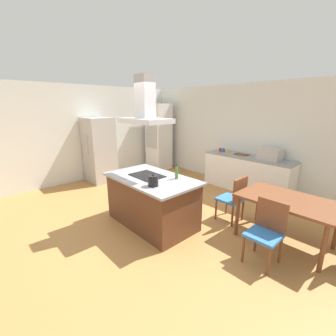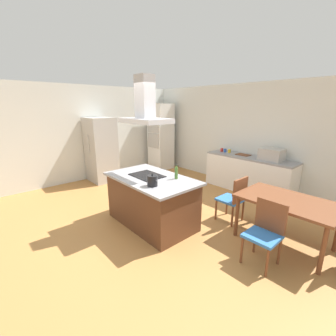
# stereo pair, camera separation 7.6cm
# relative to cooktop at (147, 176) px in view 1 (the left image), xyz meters

# --- Properties ---
(ground) EXTENTS (16.00, 16.00, 0.00)m
(ground) POSITION_rel_cooktop_xyz_m (0.13, 1.50, -0.91)
(ground) COLOR #AD753D
(wall_back) EXTENTS (7.20, 0.10, 2.70)m
(wall_back) POSITION_rel_cooktop_xyz_m (0.13, 3.25, 0.44)
(wall_back) COLOR silver
(wall_back) RESTS_ON ground
(wall_left) EXTENTS (0.10, 8.80, 2.70)m
(wall_left) POSITION_rel_cooktop_xyz_m (-3.32, 1.00, 0.44)
(wall_left) COLOR silver
(wall_left) RESTS_ON ground
(kitchen_island) EXTENTS (1.72, 1.02, 0.90)m
(kitchen_island) POSITION_rel_cooktop_xyz_m (0.13, 0.00, -0.45)
(kitchen_island) COLOR #59331E
(kitchen_island) RESTS_ON ground
(cooktop) EXTENTS (0.60, 0.44, 0.01)m
(cooktop) POSITION_rel_cooktop_xyz_m (0.00, 0.00, 0.00)
(cooktop) COLOR black
(cooktop) RESTS_ON kitchen_island
(tea_kettle) EXTENTS (0.22, 0.17, 0.20)m
(tea_kettle) POSITION_rel_cooktop_xyz_m (0.49, -0.25, 0.08)
(tea_kettle) COLOR black
(tea_kettle) RESTS_ON kitchen_island
(olive_oil_bottle) EXTENTS (0.06, 0.06, 0.26)m
(olive_oil_bottle) POSITION_rel_cooktop_xyz_m (0.49, 0.28, 0.10)
(olive_oil_bottle) COLOR #47722D
(olive_oil_bottle) RESTS_ON kitchen_island
(back_counter) EXTENTS (2.23, 0.62, 0.90)m
(back_counter) POSITION_rel_cooktop_xyz_m (0.44, 2.88, -0.46)
(back_counter) COLOR white
(back_counter) RESTS_ON ground
(countertop_microwave) EXTENTS (0.50, 0.38, 0.28)m
(countertop_microwave) POSITION_rel_cooktop_xyz_m (0.96, 2.88, 0.13)
(countertop_microwave) COLOR #B2AFAA
(countertop_microwave) RESTS_ON back_counter
(coffee_mug_red) EXTENTS (0.08, 0.08, 0.09)m
(coffee_mug_red) POSITION_rel_cooktop_xyz_m (-0.43, 2.92, 0.04)
(coffee_mug_red) COLOR red
(coffee_mug_red) RESTS_ON back_counter
(coffee_mug_blue) EXTENTS (0.08, 0.08, 0.09)m
(coffee_mug_blue) POSITION_rel_cooktop_xyz_m (-0.32, 2.91, 0.04)
(coffee_mug_blue) COLOR #2D56B2
(coffee_mug_blue) RESTS_ON back_counter
(coffee_mug_yellow) EXTENTS (0.08, 0.08, 0.09)m
(coffee_mug_yellow) POSITION_rel_cooktop_xyz_m (-0.20, 2.93, 0.04)
(coffee_mug_yellow) COLOR gold
(coffee_mug_yellow) RESTS_ON back_counter
(cutting_board) EXTENTS (0.34, 0.24, 0.02)m
(cutting_board) POSITION_rel_cooktop_xyz_m (0.22, 2.93, 0.00)
(cutting_board) COLOR brown
(cutting_board) RESTS_ON back_counter
(wall_oven_stack) EXTENTS (0.70, 0.66, 2.20)m
(wall_oven_stack) POSITION_rel_cooktop_xyz_m (-2.77, 2.65, 0.20)
(wall_oven_stack) COLOR white
(wall_oven_stack) RESTS_ON ground
(refrigerator) EXTENTS (0.80, 0.73, 1.82)m
(refrigerator) POSITION_rel_cooktop_xyz_m (-2.85, 0.48, 0.00)
(refrigerator) COLOR #B2AFAA
(refrigerator) RESTS_ON ground
(dining_table) EXTENTS (1.40, 0.90, 0.75)m
(dining_table) POSITION_rel_cooktop_xyz_m (2.03, 1.17, -0.24)
(dining_table) COLOR brown
(dining_table) RESTS_ON ground
(chair_facing_island) EXTENTS (0.42, 0.42, 0.89)m
(chair_facing_island) POSITION_rel_cooktop_xyz_m (2.03, 0.51, -0.40)
(chair_facing_island) COLOR #2D6BB7
(chair_facing_island) RESTS_ON ground
(chair_at_left_end) EXTENTS (0.42, 0.42, 0.89)m
(chair_at_left_end) POSITION_rel_cooktop_xyz_m (1.12, 1.17, -0.40)
(chair_at_left_end) COLOR #2D6BB7
(chair_at_left_end) RESTS_ON ground
(range_hood) EXTENTS (0.90, 0.55, 0.78)m
(range_hood) POSITION_rel_cooktop_xyz_m (0.00, 0.00, 1.20)
(range_hood) COLOR #ADADB2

